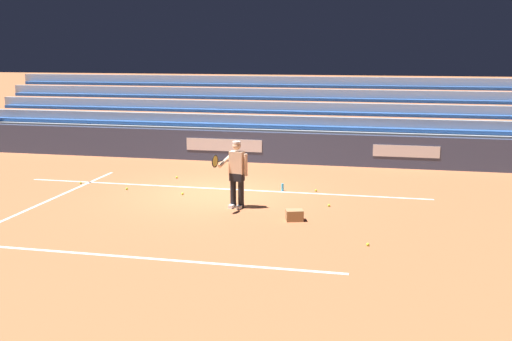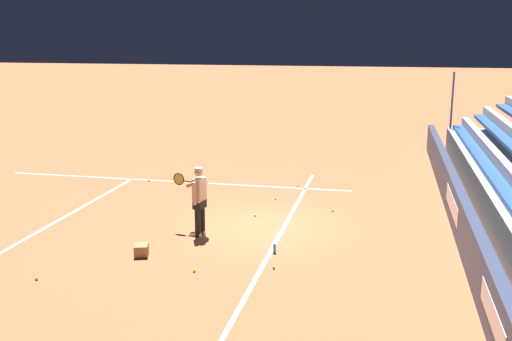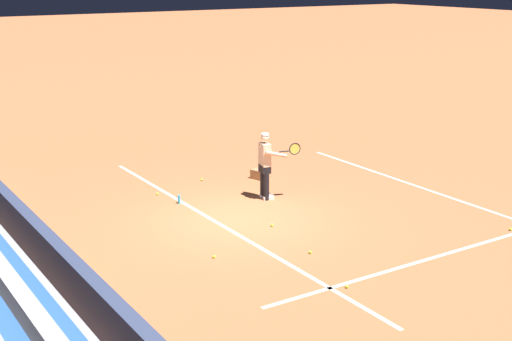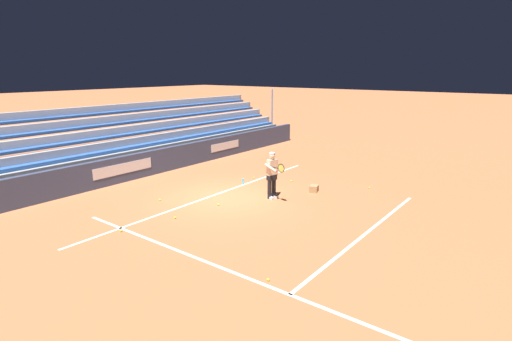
{
  "view_description": "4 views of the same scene",
  "coord_description": "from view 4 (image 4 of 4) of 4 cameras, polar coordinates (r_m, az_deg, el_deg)",
  "views": [
    {
      "loc": [
        -4.65,
        15.81,
        3.97
      ],
      "look_at": [
        -1.21,
        0.07,
        0.71
      ],
      "focal_mm": 42.0,
      "sensor_mm": 36.0,
      "label": 1
    },
    {
      "loc": [
        -14.48,
        -2.95,
        4.86
      ],
      "look_at": [
        0.39,
        0.31,
        1.39
      ],
      "focal_mm": 42.0,
      "sensor_mm": 36.0,
      "label": 2
    },
    {
      "loc": [
        13.52,
        -8.15,
        5.66
      ],
      "look_at": [
        -0.0,
        0.52,
        1.13
      ],
      "focal_mm": 50.0,
      "sensor_mm": 36.0,
      "label": 3
    },
    {
      "loc": [
        10.5,
        9.48,
        4.61
      ],
      "look_at": [
        0.35,
        1.73,
        1.37
      ],
      "focal_mm": 28.0,
      "sensor_mm": 36.0,
      "label": 4
    }
  ],
  "objects": [
    {
      "name": "tennis_player",
      "position": [
        14.51,
        2.33,
        -0.61
      ],
      "size": [
        0.71,
        0.96,
        1.71
      ],
      "color": "black",
      "rests_on": "ground"
    },
    {
      "name": "tennis_ball_toward_net",
      "position": [
        9.28,
        1.73,
        -15.32
      ],
      "size": [
        0.07,
        0.07,
        0.07
      ],
      "primitive_type": "sphere",
      "color": "#CCE533",
      "rests_on": "ground"
    },
    {
      "name": "court_baseline_white",
      "position": [
        15.21,
        -5.91,
        -3.47
      ],
      "size": [
        12.0,
        0.1,
        0.01
      ],
      "primitive_type": "cube",
      "color": "white",
      "rests_on": "ground"
    },
    {
      "name": "back_wall_sponsor_board",
      "position": [
        18.22,
        -15.93,
        0.8
      ],
      "size": [
        23.64,
        0.25,
        1.1
      ],
      "color": "#384260",
      "rests_on": "ground"
    },
    {
      "name": "tennis_ball_midcourt",
      "position": [
        16.92,
        5.07,
        -1.51
      ],
      "size": [
        0.07,
        0.07,
        0.07
      ],
      "primitive_type": "sphere",
      "color": "#CCE533",
      "rests_on": "ground"
    },
    {
      "name": "tennis_ball_by_box",
      "position": [
        13.04,
        -11.49,
        -6.61
      ],
      "size": [
        0.07,
        0.07,
        0.07
      ],
      "primitive_type": "sphere",
      "color": "#CCE533",
      "rests_on": "ground"
    },
    {
      "name": "ball_box_cardboard",
      "position": [
        15.62,
        8.28,
        -2.58
      ],
      "size": [
        0.47,
        0.4,
        0.26
      ],
      "primitive_type": "cube",
      "rotation": [
        0.0,
        0.0,
        0.3
      ],
      "color": "#A87F51",
      "rests_on": "ground"
    },
    {
      "name": "bleacher_stand",
      "position": [
        19.97,
        -19.85,
        2.27
      ],
      "size": [
        22.46,
        3.2,
        3.4
      ],
      "color": "#9EA3A8",
      "rests_on": "ground"
    },
    {
      "name": "court_service_line_white",
      "position": [
        12.14,
        15.5,
        -8.6
      ],
      "size": [
        8.22,
        0.1,
        0.01
      ],
      "primitive_type": "cube",
      "color": "white",
      "rests_on": "ground"
    },
    {
      "name": "tennis_ball_near_player",
      "position": [
        14.87,
        -13.56,
        -4.1
      ],
      "size": [
        0.07,
        0.07,
        0.07
      ],
      "primitive_type": "sphere",
      "color": "#CCE533",
      "rests_on": "ground"
    },
    {
      "name": "court_sideline_white",
      "position": [
        9.6,
        -2.95,
        -14.45
      ],
      "size": [
        0.1,
        12.0,
        0.01
      ],
      "primitive_type": "cube",
      "color": "white",
      "rests_on": "ground"
    },
    {
      "name": "tennis_ball_far_left",
      "position": [
        12.42,
        -18.72,
        -8.18
      ],
      "size": [
        0.07,
        0.07,
        0.07
      ],
      "primitive_type": "sphere",
      "color": "#CCE533",
      "rests_on": "ground"
    },
    {
      "name": "ground_plane",
      "position": [
        14.88,
        -4.5,
        -3.85
      ],
      "size": [
        160.0,
        160.0,
        0.0
      ],
      "primitive_type": "plane",
      "color": "#B7663D"
    },
    {
      "name": "tennis_ball_on_baseline",
      "position": [
        17.39,
        -0.31,
        -1.03
      ],
      "size": [
        0.07,
        0.07,
        0.07
      ],
      "primitive_type": "sphere",
      "color": "#CCE533",
      "rests_on": "ground"
    },
    {
      "name": "tennis_ball_far_right",
      "position": [
        14.03,
        -5.41,
        -4.86
      ],
      "size": [
        0.07,
        0.07,
        0.07
      ],
      "primitive_type": "sphere",
      "color": "#CCE533",
      "rests_on": "ground"
    },
    {
      "name": "water_bottle",
      "position": [
        16.56,
        -1.85,
        -1.54
      ],
      "size": [
        0.07,
        0.07,
        0.22
      ],
      "primitive_type": "cylinder",
      "color": "#33B2E5",
      "rests_on": "ground"
    },
    {
      "name": "tennis_ball_stray_back",
      "position": [
        16.57,
        15.88,
        -2.35
      ],
      "size": [
        0.07,
        0.07,
        0.07
      ],
      "primitive_type": "sphere",
      "color": "#CCE533",
      "rests_on": "ground"
    }
  ]
}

